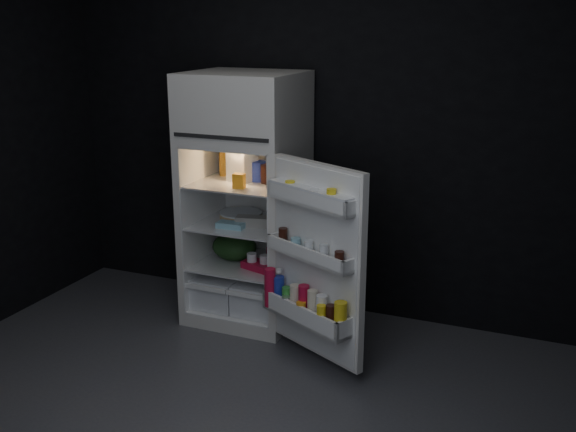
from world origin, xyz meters
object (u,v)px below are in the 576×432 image
at_px(fridge_door, 313,265).
at_px(yogurt_tray, 260,266).
at_px(refrigerator, 247,190).
at_px(milk_jug, 242,164).
at_px(egg_carton, 255,222).

relative_size(fridge_door, yogurt_tray, 4.95).
height_order(refrigerator, milk_jug, refrigerator).
bearing_deg(egg_carton, fridge_door, -50.60).
bearing_deg(egg_carton, refrigerator, 123.50).
height_order(fridge_door, egg_carton, fridge_door).
bearing_deg(refrigerator, fridge_door, -37.54).
xyz_separation_m(refrigerator, milk_jug, (-0.02, -0.03, 0.19)).
xyz_separation_m(fridge_door, egg_carton, (-0.61, 0.45, 0.08)).
bearing_deg(milk_jug, yogurt_tray, -20.46).
xyz_separation_m(fridge_door, yogurt_tray, (-0.56, 0.41, -0.23)).
height_order(egg_carton, yogurt_tray, egg_carton).
distance_m(refrigerator, fridge_door, 0.94).
xyz_separation_m(milk_jug, yogurt_tray, (0.18, -0.11, -0.69)).
xyz_separation_m(refrigerator, yogurt_tray, (0.16, -0.14, -0.50)).
relative_size(fridge_door, milk_jug, 5.08).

